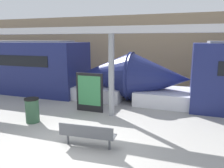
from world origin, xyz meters
TOP-DOWN VIEW (x-y plane):
  - ground_plane at (0.00, 0.00)m, footprint 60.00×60.00m
  - station_wall at (0.00, 10.51)m, footprint 56.00×0.20m
  - bench_near at (0.35, 0.25)m, footprint 1.74×0.56m
  - trash_bin at (-2.65, 1.48)m, footprint 0.56×0.56m
  - poster_board at (-1.04, 3.45)m, footprint 1.30×0.07m
  - support_column_near at (0.09, 3.25)m, footprint 0.25×0.25m
  - canopy_beam at (0.09, 3.25)m, footprint 28.00×0.60m

SIDE VIEW (x-z plane):
  - ground_plane at x=0.00m, z-range 0.00..0.00m
  - bench_near at x=0.35m, z-range 0.08..0.85m
  - trash_bin at x=-2.65m, z-range 0.00..0.99m
  - poster_board at x=-1.04m, z-range 0.01..1.80m
  - support_column_near at x=0.09m, z-range 0.00..3.50m
  - station_wall at x=0.00m, z-range 0.00..5.00m
  - canopy_beam at x=0.09m, z-range 3.50..3.78m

